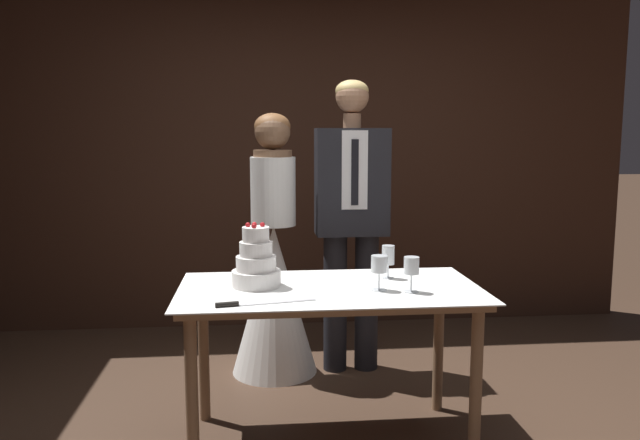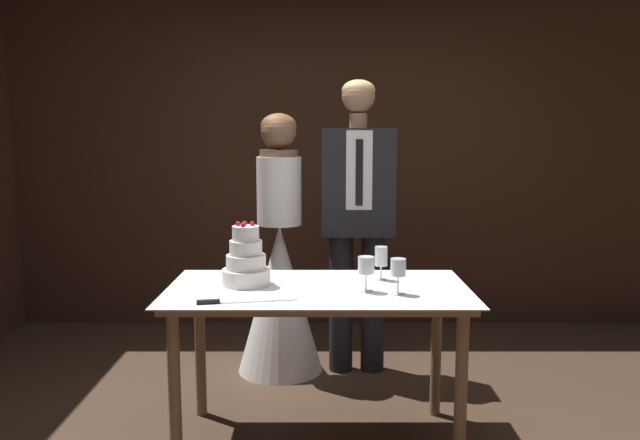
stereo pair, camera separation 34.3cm
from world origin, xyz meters
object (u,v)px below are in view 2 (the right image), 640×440
cake_table (320,306)px  wine_glass_near (383,257)px  tiered_cake (248,262)px  wine_glass_middle (400,269)px  cake_knife (230,301)px  bride (282,277)px  groom (359,210)px  wine_glass_far (368,266)px

cake_table → wine_glass_near: 0.41m
tiered_cake → wine_glass_middle: bearing=-14.4°
tiered_cake → cake_knife: tiered_cake is taller
wine_glass_middle → bride: size_ratio=0.10×
tiered_cake → groom: size_ratio=0.17×
groom → wine_glass_middle: bearing=-83.5°
cake_table → bride: bride is taller
wine_glass_near → tiered_cake: bearing=-171.4°
cake_table → wine_glass_middle: size_ratio=8.68×
wine_glass_near → wine_glass_middle: 0.29m
wine_glass_middle → bride: 1.27m
tiered_cake → bride: (0.11, 0.89, -0.28)m
cake_table → tiered_cake: 0.41m
cake_knife → tiered_cake: bearing=72.4°
wine_glass_middle → wine_glass_far: (-0.14, 0.05, 0.00)m
cake_knife → wine_glass_middle: (0.76, 0.15, 0.11)m
cake_knife → wine_glass_near: 0.84m
tiered_cake → wine_glass_middle: 0.74m
cake_table → wine_glass_middle: 0.44m
wine_glass_far → wine_glass_middle: bearing=-18.3°
cake_knife → wine_glass_middle: 0.78m
wine_glass_far → groom: 1.04m
wine_glass_far → wine_glass_near: bearing=68.7°
groom → wine_glass_near: bearing=-84.8°
cake_table → wine_glass_near: wine_glass_near is taller
cake_table → wine_glass_far: (0.22, -0.08, 0.21)m
wine_glass_near → groom: 0.81m
wine_glass_near → groom: (-0.07, 0.79, 0.14)m
cake_knife → groom: bearing=51.9°
cake_knife → wine_glass_far: bearing=7.3°
cake_knife → bride: 1.25m
cake_table → wine_glass_near: (0.32, 0.16, 0.21)m
groom → tiered_cake: bearing=-123.8°
wine_glass_middle → wine_glass_far: bearing=161.7°
cake_knife → bride: bearing=72.5°
bride → groom: size_ratio=0.89×
wine_glass_far → bride: bearing=114.5°
groom → cake_table: bearing=-104.5°
bride → groom: groom is taller
cake_table → cake_knife: 0.49m
groom → cake_knife: bearing=-117.4°
cake_table → wine_glass_near: size_ratio=8.48×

